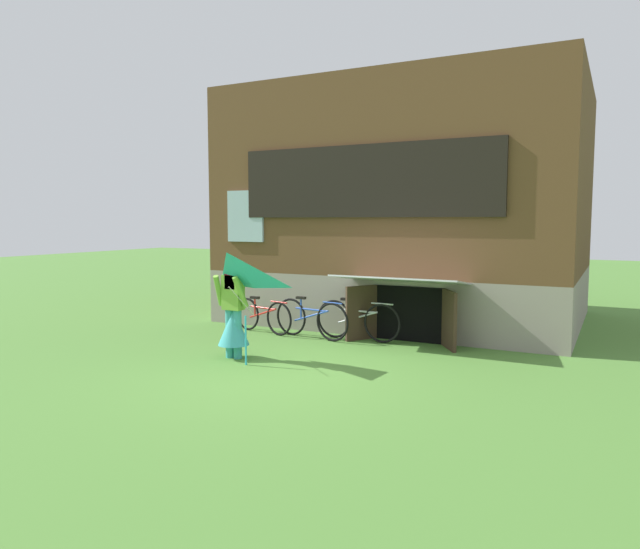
{
  "coord_description": "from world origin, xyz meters",
  "views": [
    {
      "loc": [
        4.43,
        -7.49,
        2.3
      ],
      "look_at": [
        -0.13,
        1.34,
        1.37
      ],
      "focal_mm": 32.64,
      "sensor_mm": 36.0,
      "label": 1
    }
  ],
  "objects": [
    {
      "name": "ground_plane",
      "position": [
        0.0,
        0.0,
        0.0
      ],
      "size": [
        60.0,
        60.0,
        0.0
      ],
      "primitive_type": "plane",
      "color": "#4C7F33"
    },
    {
      "name": "bicycle_red",
      "position": [
        -2.01,
        2.42,
        0.36
      ],
      "size": [
        1.57,
        0.4,
        0.73
      ],
      "rotation": [
        0.0,
        0.0,
        -0.22
      ],
      "color": "black",
      "rests_on": "ground_plane"
    },
    {
      "name": "log_house",
      "position": [
        0.0,
        5.76,
        2.6
      ],
      "size": [
        7.55,
        6.65,
        5.21
      ],
      "color": "gray",
      "rests_on": "ground_plane"
    },
    {
      "name": "person",
      "position": [
        -1.24,
        0.34,
        0.68
      ],
      "size": [
        0.61,
        0.52,
        1.62
      ],
      "rotation": [
        0.0,
        0.0,
        0.3
      ],
      "color": "teal",
      "rests_on": "ground_plane"
    },
    {
      "name": "bicycle_silver",
      "position": [
        0.02,
        2.63,
        0.39
      ],
      "size": [
        1.77,
        0.12,
        0.8
      ],
      "rotation": [
        0.0,
        0.0,
        -0.04
      ],
      "color": "black",
      "rests_on": "ground_plane"
    },
    {
      "name": "kite",
      "position": [
        -0.91,
        -0.27,
        1.34
      ],
      "size": [
        1.08,
        1.13,
        1.67
      ],
      "color": "#2DB2CC",
      "rests_on": "ground_plane"
    },
    {
      "name": "bicycle_blue",
      "position": [
        -0.86,
        2.39,
        0.39
      ],
      "size": [
        1.74,
        0.34,
        0.8
      ],
      "rotation": [
        0.0,
        0.0,
        -0.17
      ],
      "color": "black",
      "rests_on": "ground_plane"
    }
  ]
}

